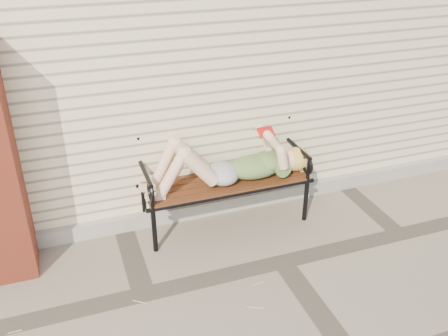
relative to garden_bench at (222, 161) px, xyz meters
name	(u,v)px	position (x,y,z in m)	size (l,w,h in m)	color
ground	(282,262)	(0.26, -0.88, -0.63)	(80.00, 80.00, 0.00)	gray
house_wall	(185,24)	(0.26, 2.12, 0.87)	(8.00, 4.00, 3.00)	beige
foundation_strip	(243,201)	(0.26, 0.09, -0.55)	(8.00, 0.10, 0.15)	#A09C91
garden_bench	(222,161)	(0.00, 0.00, 0.00)	(1.73, 0.69, 1.12)	black
reading_woman	(228,164)	(0.01, -0.14, 0.04)	(1.64, 0.37, 0.51)	#0B454F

